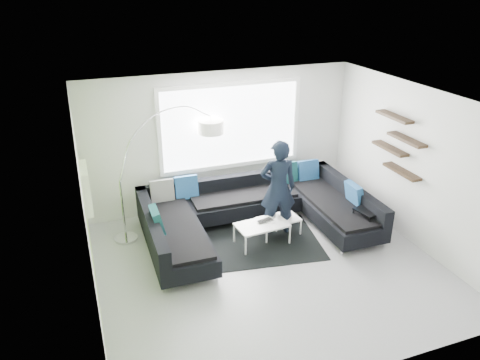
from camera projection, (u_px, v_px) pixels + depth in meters
name	position (u px, v px, depth m)	size (l,w,h in m)	color
ground	(268.00, 266.00, 7.82)	(5.50, 5.50, 0.00)	gray
room_shell	(268.00, 161.00, 7.28)	(5.54, 5.04, 2.82)	silver
sectional_sofa	(257.00, 216.00, 8.61)	(4.11, 2.58, 0.88)	black
rug	(254.00, 242.00, 8.51)	(2.30, 1.67, 0.01)	black
coffee_table	(270.00, 229.00, 8.55)	(1.19, 0.69, 0.39)	silver
arc_lamp	(120.00, 182.00, 8.13)	(2.18, 0.91, 2.32)	silver
side_table	(368.00, 224.00, 8.52)	(0.43, 0.43, 0.59)	black
person	(278.00, 188.00, 8.49)	(0.74, 0.57, 1.82)	black
laptop	(266.00, 221.00, 8.39)	(0.33, 0.25, 0.02)	black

